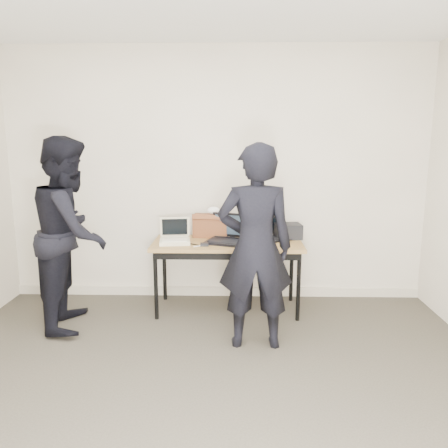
{
  "coord_description": "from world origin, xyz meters",
  "views": [
    {
      "loc": [
        0.2,
        -2.44,
        1.76
      ],
      "look_at": [
        0.1,
        1.6,
        0.95
      ],
      "focal_mm": 35.0,
      "sensor_mm": 36.0,
      "label": 1
    }
  ],
  "objects_px": {
    "laptop_beige": "(175,238)",
    "equipment_box": "(288,231)",
    "laptop_center": "(227,236)",
    "person_observer": "(71,233)",
    "person_typist": "(255,248)",
    "desk": "(227,248)",
    "laptop_right": "(276,234)",
    "leather_satchel": "(211,225)"
  },
  "relations": [
    {
      "from": "laptop_beige",
      "to": "equipment_box",
      "type": "height_order",
      "value": "laptop_beige"
    },
    {
      "from": "laptop_center",
      "to": "person_observer",
      "type": "distance_m",
      "value": 1.5
    },
    {
      "from": "person_typist",
      "to": "laptop_beige",
      "type": "bearing_deg",
      "value": -45.84
    },
    {
      "from": "person_observer",
      "to": "desk",
      "type": "bearing_deg",
      "value": -85.0
    },
    {
      "from": "laptop_right",
      "to": "equipment_box",
      "type": "xyz_separation_m",
      "value": [
        0.13,
        0.01,
        0.03
      ]
    },
    {
      "from": "laptop_beige",
      "to": "person_typist",
      "type": "relative_size",
      "value": 0.19
    },
    {
      "from": "laptop_center",
      "to": "person_typist",
      "type": "relative_size",
      "value": 0.27
    },
    {
      "from": "laptop_right",
      "to": "person_observer",
      "type": "bearing_deg",
      "value": 165.13
    },
    {
      "from": "desk",
      "to": "person_observer",
      "type": "relative_size",
      "value": 0.85
    },
    {
      "from": "laptop_beige",
      "to": "person_observer",
      "type": "distance_m",
      "value": 0.99
    },
    {
      "from": "laptop_center",
      "to": "leather_satchel",
      "type": "xyz_separation_m",
      "value": [
        -0.18,
        0.21,
        0.06
      ]
    },
    {
      "from": "equipment_box",
      "to": "laptop_center",
      "type": "bearing_deg",
      "value": -164.51
    },
    {
      "from": "leather_satchel",
      "to": "person_observer",
      "type": "height_order",
      "value": "person_observer"
    },
    {
      "from": "equipment_box",
      "to": "person_typist",
      "type": "relative_size",
      "value": 0.15
    },
    {
      "from": "desk",
      "to": "equipment_box",
      "type": "bearing_deg",
      "value": 16.96
    },
    {
      "from": "laptop_center",
      "to": "equipment_box",
      "type": "distance_m",
      "value": 0.66
    },
    {
      "from": "laptop_center",
      "to": "leather_satchel",
      "type": "relative_size",
      "value": 1.2
    },
    {
      "from": "laptop_right",
      "to": "person_typist",
      "type": "xyz_separation_m",
      "value": [
        -0.26,
        -0.94,
        0.09
      ]
    },
    {
      "from": "desk",
      "to": "laptop_right",
      "type": "bearing_deg",
      "value": 19.47
    },
    {
      "from": "leather_satchel",
      "to": "person_typist",
      "type": "distance_m",
      "value": 1.08
    },
    {
      "from": "laptop_right",
      "to": "person_observer",
      "type": "relative_size",
      "value": 0.23
    },
    {
      "from": "laptop_beige",
      "to": "laptop_right",
      "type": "xyz_separation_m",
      "value": [
        1.03,
        0.2,
        0.0
      ]
    },
    {
      "from": "laptop_center",
      "to": "laptop_right",
      "type": "xyz_separation_m",
      "value": [
        0.5,
        0.16,
        -0.01
      ]
    },
    {
      "from": "person_observer",
      "to": "leather_satchel",
      "type": "bearing_deg",
      "value": -74.09
    },
    {
      "from": "person_typist",
      "to": "leather_satchel",
      "type": "bearing_deg",
      "value": -68.84
    },
    {
      "from": "equipment_box",
      "to": "person_observer",
      "type": "bearing_deg",
      "value": -165.26
    },
    {
      "from": "laptop_center",
      "to": "person_observer",
      "type": "relative_size",
      "value": 0.26
    },
    {
      "from": "laptop_beige",
      "to": "equipment_box",
      "type": "xyz_separation_m",
      "value": [
        1.16,
        0.22,
        0.03
      ]
    },
    {
      "from": "desk",
      "to": "leather_satchel",
      "type": "height_order",
      "value": "leather_satchel"
    },
    {
      "from": "person_typist",
      "to": "person_observer",
      "type": "height_order",
      "value": "person_observer"
    },
    {
      "from": "laptop_center",
      "to": "laptop_right",
      "type": "bearing_deg",
      "value": 36.38
    },
    {
      "from": "leather_satchel",
      "to": "person_typist",
      "type": "relative_size",
      "value": 0.22
    },
    {
      "from": "laptop_center",
      "to": "leather_satchel",
      "type": "distance_m",
      "value": 0.28
    },
    {
      "from": "laptop_right",
      "to": "leather_satchel",
      "type": "xyz_separation_m",
      "value": [
        -0.68,
        0.05,
        0.08
      ]
    },
    {
      "from": "laptop_beige",
      "to": "laptop_center",
      "type": "bearing_deg",
      "value": -2.73
    },
    {
      "from": "laptop_center",
      "to": "equipment_box",
      "type": "bearing_deg",
      "value": 34.2
    },
    {
      "from": "laptop_center",
      "to": "laptop_right",
      "type": "relative_size",
      "value": 1.13
    },
    {
      "from": "laptop_beige",
      "to": "laptop_center",
      "type": "relative_size",
      "value": 0.72
    },
    {
      "from": "person_typist",
      "to": "person_observer",
      "type": "relative_size",
      "value": 0.97
    },
    {
      "from": "laptop_center",
      "to": "person_observer",
      "type": "bearing_deg",
      "value": -146.89
    },
    {
      "from": "leather_satchel",
      "to": "laptop_beige",
      "type": "bearing_deg",
      "value": -136.36
    },
    {
      "from": "equipment_box",
      "to": "person_typist",
      "type": "height_order",
      "value": "person_typist"
    }
  ]
}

